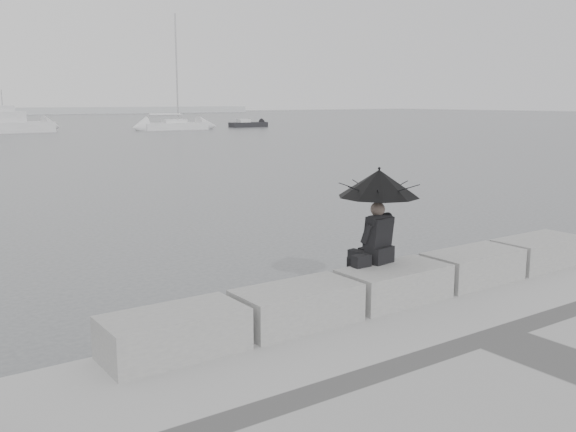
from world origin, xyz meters
TOP-DOWN VIEW (x-y plane):
  - ground at (0.00, 0.00)m, footprint 360.00×360.00m
  - stone_block_far_left at (-3.40, -0.45)m, footprint 1.60×0.80m
  - stone_block_left at (-1.70, -0.45)m, footprint 1.60×0.80m
  - stone_block_centre at (0.00, -0.45)m, footprint 1.60×0.80m
  - stone_block_right at (1.70, -0.45)m, footprint 1.60×0.80m
  - stone_block_far_right at (3.40, -0.45)m, footprint 1.60×0.80m
  - seated_person at (0.00, -0.09)m, footprint 1.17×1.17m
  - bag at (-0.37, -0.16)m, footprint 0.26×0.15m
  - sailboat_right at (25.32, 60.91)m, footprint 7.43×2.81m
  - motor_cruiser at (8.69, 64.46)m, footprint 8.19×3.06m
  - small_motorboat at (36.28, 62.73)m, footprint 4.91×1.64m

SIDE VIEW (x-z plane):
  - ground at x=0.00m, z-range 0.00..0.00m
  - small_motorboat at x=36.28m, z-range -0.23..0.87m
  - sailboat_right at x=25.32m, z-range -5.92..6.98m
  - stone_block_far_left at x=-3.40m, z-range 0.50..1.00m
  - stone_block_left at x=-1.70m, z-range 0.50..1.00m
  - stone_block_centre at x=0.00m, z-range 0.50..1.00m
  - stone_block_right at x=1.70m, z-range 0.50..1.00m
  - stone_block_far_right at x=3.40m, z-range 0.50..1.00m
  - motor_cruiser at x=8.69m, z-range -1.36..3.14m
  - bag at x=-0.37m, z-range 1.00..1.17m
  - seated_person at x=0.00m, z-range 1.31..2.70m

